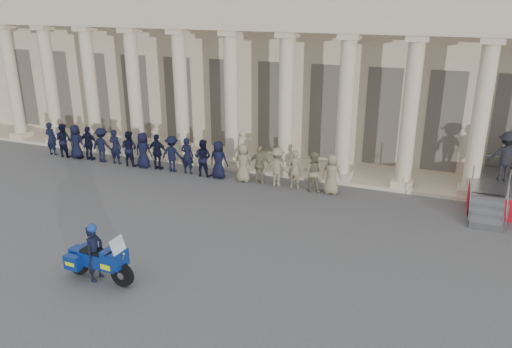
% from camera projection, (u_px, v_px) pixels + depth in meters
% --- Properties ---
extents(ground, '(90.00, 90.00, 0.00)m').
position_uv_depth(ground, '(170.00, 246.00, 16.25)').
color(ground, '#4D4D50').
rests_on(ground, ground).
extents(building, '(40.00, 12.50, 9.00)m').
position_uv_depth(building, '(302.00, 56.00, 27.63)').
color(building, '#C2B092').
rests_on(building, ground).
extents(officer_rank, '(15.20, 0.64, 1.70)m').
position_uv_depth(officer_rank, '(177.00, 154.00, 22.77)').
color(officer_rank, black).
rests_on(officer_rank, ground).
extents(motorcycle, '(2.31, 0.96, 1.48)m').
position_uv_depth(motorcycle, '(99.00, 260.00, 14.14)').
color(motorcycle, black).
rests_on(motorcycle, ground).
extents(rider, '(0.43, 0.62, 1.75)m').
position_uv_depth(rider, '(95.00, 252.00, 14.11)').
color(rider, black).
rests_on(rider, ground).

